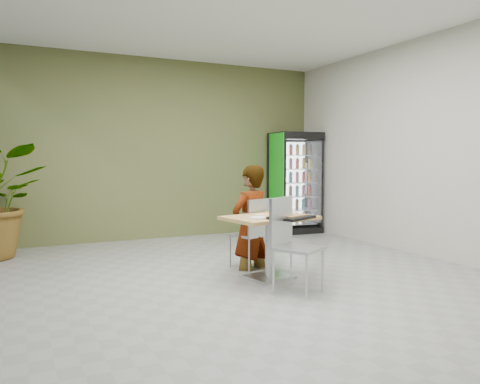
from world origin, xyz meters
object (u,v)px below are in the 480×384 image
at_px(chair_far, 254,228).
at_px(seated_woman, 250,228).
at_px(dining_table, 270,234).
at_px(beverage_fridge, 296,183).
at_px(cafeteria_tray, 291,217).
at_px(chair_near, 290,237).
at_px(soda_cup, 279,208).

xyz_separation_m(chair_far, seated_woman, (-0.03, 0.04, -0.01)).
height_order(dining_table, seated_woman, seated_woman).
distance_m(seated_woman, beverage_fridge, 3.22).
bearing_deg(beverage_fridge, seated_woman, -126.72).
bearing_deg(dining_table, seated_woman, 85.57).
bearing_deg(cafeteria_tray, beverage_fridge, 56.97).
xyz_separation_m(seated_woman, beverage_fridge, (2.17, 2.34, 0.44)).
height_order(dining_table, chair_near, chair_near).
distance_m(chair_far, soda_cup, 0.57).
relative_size(soda_cup, beverage_fridge, 0.08).
bearing_deg(seated_woman, chair_near, 65.14).
bearing_deg(beverage_fridge, dining_table, -120.94).
xyz_separation_m(soda_cup, cafeteria_tray, (-0.07, -0.39, -0.06)).
height_order(chair_near, cafeteria_tray, chair_near).
bearing_deg(cafeteria_tray, chair_near, -125.14).
bearing_deg(beverage_fridge, chair_near, -117.03).
xyz_separation_m(chair_far, beverage_fridge, (2.14, 2.38, 0.43)).
xyz_separation_m(chair_far, chair_near, (-0.14, -1.11, 0.06)).
bearing_deg(seated_woman, chair_far, 108.89).
xyz_separation_m(dining_table, chair_far, (0.08, 0.55, -0.00)).
bearing_deg(cafeteria_tray, dining_table, 109.30).
bearing_deg(soda_cup, cafeteria_tray, -100.17).
distance_m(dining_table, chair_far, 0.56).
height_order(seated_woman, beverage_fridge, beverage_fridge).
bearing_deg(chair_far, beverage_fridge, -151.40).
xyz_separation_m(chair_near, seated_woman, (0.11, 1.15, -0.07)).
relative_size(seated_woman, cafeteria_tray, 3.37).
relative_size(chair_far, soda_cup, 5.82).
height_order(chair_near, beverage_fridge, beverage_fridge).
height_order(seated_woman, cafeteria_tray, seated_woman).
height_order(cafeteria_tray, beverage_fridge, beverage_fridge).
distance_m(dining_table, chair_near, 0.56).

